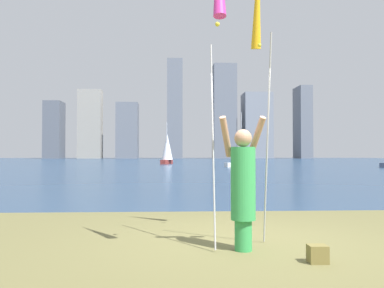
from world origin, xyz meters
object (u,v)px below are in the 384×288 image
object	(u,v)px
person	(243,184)
sailboat_1	(167,149)
bag	(318,254)
sailboat_4	(237,164)
kite_flag_right	(258,3)
sailboat_6	(241,162)

from	to	relation	value
person	sailboat_1	distance (m)	45.75
bag	sailboat_4	size ratio (longest dim) A/B	0.05
kite_flag_right	sailboat_4	size ratio (longest dim) A/B	0.96
sailboat_4	sailboat_6	distance (m)	4.82
sailboat_1	sailboat_6	bearing A→B (deg)	-40.69
person	sailboat_1	bearing A→B (deg)	87.18
bag	sailboat_1	xyz separation A→B (m)	(-2.42, 46.37, 1.81)
sailboat_1	sailboat_4	bearing A→B (deg)	-59.22
kite_flag_right	sailboat_4	distance (m)	33.69
sailboat_4	sailboat_6	size ratio (longest dim) A/B	0.81
person	sailboat_6	world-z (taller)	sailboat_6
bag	sailboat_1	distance (m)	46.47
person	bag	distance (m)	1.30
person	sailboat_6	size ratio (longest dim) A/B	0.31
person	sailboat_6	distance (m)	39.20
bag	sailboat_1	bearing A→B (deg)	92.98
bag	sailboat_4	xyz separation A→B (m)	(4.57, 34.64, 0.20)
kite_flag_right	sailboat_6	bearing A→B (deg)	80.69
sailboat_6	kite_flag_right	bearing A→B (deg)	-99.31
sailboat_6	person	bearing A→B (deg)	-99.68
person	sailboat_6	bearing A→B (deg)	75.45
person	kite_flag_right	size ratio (longest dim) A/B	0.40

